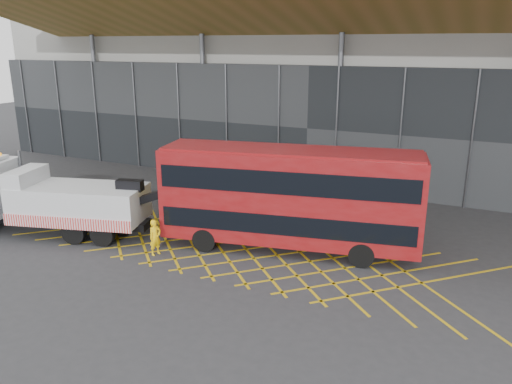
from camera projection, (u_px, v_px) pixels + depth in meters
The scene contains 6 objects.
ground_plane at pixel (189, 238), 24.92m from camera, with size 120.00×120.00×0.00m, color #2D2D30.
road_markings at pixel (246, 249), 23.59m from camera, with size 23.16×7.16×0.01m.
construction_building at pixel (341, 49), 37.43m from camera, with size 55.00×23.97×18.00m.
recovery_truck at pixel (43, 198), 25.14m from camera, with size 11.51×5.31×4.03m.
bus_towed at pixel (289, 195), 22.88m from camera, with size 12.12×5.09×4.81m.
worker at pixel (155, 237), 22.78m from camera, with size 0.61×0.40×1.67m, color yellow.
Camera 1 is at (13.12, -19.46, 9.33)m, focal length 35.00 mm.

